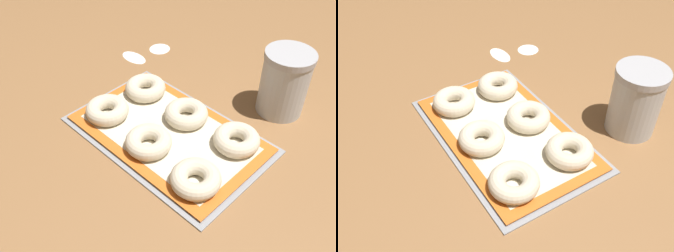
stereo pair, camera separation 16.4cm
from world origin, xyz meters
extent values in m
plane|color=olive|center=(0.00, 0.00, 0.00)|extent=(2.80, 2.80, 0.00)
cube|color=#93969B|center=(0.00, 0.01, 0.00)|extent=(0.46, 0.29, 0.01)
cube|color=orange|center=(0.00, 0.01, 0.01)|extent=(0.44, 0.27, 0.00)
cube|color=beige|center=(0.00, 0.01, 0.01)|extent=(0.39, 0.22, 0.00)
torus|color=beige|center=(-0.15, -0.05, 0.03)|extent=(0.11, 0.11, 0.04)
torus|color=beige|center=(0.01, -0.06, 0.03)|extent=(0.11, 0.11, 0.04)
torus|color=beige|center=(0.15, -0.06, 0.03)|extent=(0.11, 0.11, 0.04)
torus|color=beige|center=(-0.15, 0.08, 0.03)|extent=(0.11, 0.11, 0.04)
torus|color=beige|center=(0.00, 0.07, 0.03)|extent=(0.11, 0.11, 0.04)
torus|color=beige|center=(0.14, 0.09, 0.03)|extent=(0.11, 0.11, 0.04)
cylinder|color=silver|center=(0.13, 0.28, 0.08)|extent=(0.12, 0.12, 0.15)
cylinder|color=#B2B2B7|center=(0.13, 0.28, 0.16)|extent=(0.12, 0.12, 0.02)
ellipsoid|color=white|center=(-0.32, 0.18, 0.00)|extent=(0.09, 0.05, 0.00)
ellipsoid|color=white|center=(-0.30, 0.27, 0.00)|extent=(0.06, 0.07, 0.00)
camera|label=1|loc=(0.48, -0.47, 0.64)|focal=42.00mm
camera|label=2|loc=(0.58, -0.35, 0.64)|focal=42.00mm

